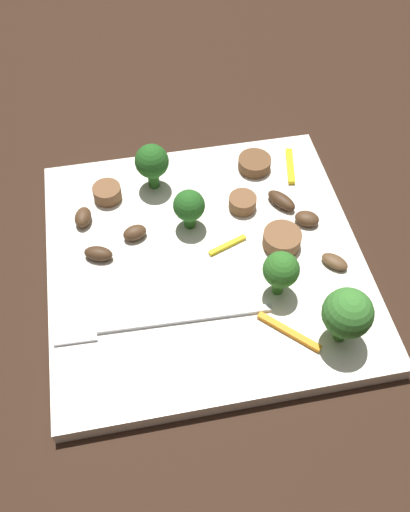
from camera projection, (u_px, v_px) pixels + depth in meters
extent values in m
plane|color=black|center=(205.00, 266.00, 0.51)|extent=(1.40, 1.40, 0.00)
cube|color=white|center=(205.00, 261.00, 0.51)|extent=(0.28, 0.28, 0.02)
cube|color=silver|center=(186.00, 319.00, 0.46)|extent=(0.15, 0.01, 0.00)
cube|color=silver|center=(76.00, 334.00, 0.45)|extent=(0.04, 0.02, 0.00)
cylinder|color=#347525|center=(279.00, 283.00, 0.47)|extent=(0.01, 0.01, 0.02)
sphere|color=#2D6B23|center=(281.00, 270.00, 0.45)|extent=(0.03, 0.03, 0.03)
cylinder|color=#296420|center=(153.00, 177.00, 0.55)|extent=(0.01, 0.01, 0.02)
sphere|color=#235B1E|center=(152.00, 161.00, 0.53)|extent=(0.03, 0.03, 0.03)
cylinder|color=#408630|center=(342.00, 329.00, 0.44)|extent=(0.01, 0.01, 0.03)
sphere|color=#387A2D|center=(348.00, 313.00, 0.42)|extent=(0.04, 0.04, 0.04)
cylinder|color=#296420|center=(189.00, 218.00, 0.52)|extent=(0.01, 0.01, 0.02)
sphere|color=#235B1E|center=(189.00, 206.00, 0.50)|extent=(0.03, 0.03, 0.03)
cylinder|color=brown|center=(107.00, 193.00, 0.54)|extent=(0.03, 0.03, 0.01)
cylinder|color=brown|center=(242.00, 202.00, 0.53)|extent=(0.04, 0.04, 0.01)
cylinder|color=brown|center=(283.00, 243.00, 0.50)|extent=(0.05, 0.05, 0.01)
cylinder|color=brown|center=(254.00, 163.00, 0.56)|extent=(0.04, 0.04, 0.01)
ellipsoid|color=brown|center=(335.00, 262.00, 0.49)|extent=(0.03, 0.03, 0.01)
ellipsoid|color=#422B19|center=(98.00, 254.00, 0.50)|extent=(0.03, 0.02, 0.01)
ellipsoid|color=#4C331E|center=(83.00, 217.00, 0.52)|extent=(0.02, 0.03, 0.01)
ellipsoid|color=#4C331E|center=(307.00, 219.00, 0.52)|extent=(0.03, 0.03, 0.01)
ellipsoid|color=#422B19|center=(282.00, 200.00, 0.53)|extent=(0.03, 0.03, 0.01)
ellipsoid|color=#4C331E|center=(135.00, 233.00, 0.51)|extent=(0.03, 0.02, 0.01)
cube|color=orange|center=(289.00, 332.00, 0.45)|extent=(0.04, 0.04, 0.00)
cube|color=yellow|center=(290.00, 166.00, 0.57)|extent=(0.02, 0.05, 0.00)
cube|color=yellow|center=(227.00, 245.00, 0.51)|extent=(0.04, 0.02, 0.00)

